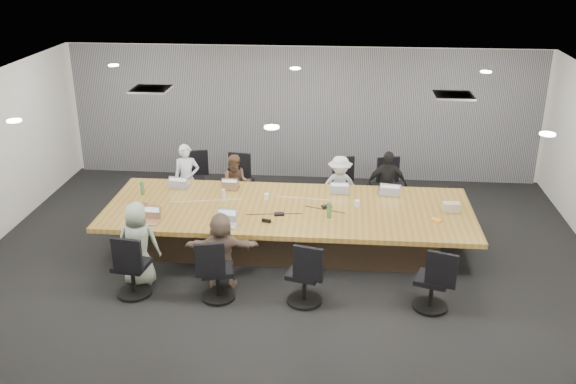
# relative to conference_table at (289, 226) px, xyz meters

# --- Properties ---
(floor) EXTENTS (10.00, 8.00, 0.00)m
(floor) POSITION_rel_conference_table_xyz_m (0.00, -0.50, -0.40)
(floor) COLOR black
(floor) RESTS_ON ground
(ceiling) EXTENTS (10.00, 8.00, 0.00)m
(ceiling) POSITION_rel_conference_table_xyz_m (0.00, -0.50, 2.40)
(ceiling) COLOR white
(ceiling) RESTS_ON wall_back
(wall_back) EXTENTS (10.00, 0.00, 2.80)m
(wall_back) POSITION_rel_conference_table_xyz_m (0.00, 3.50, 1.00)
(wall_back) COLOR silver
(wall_back) RESTS_ON ground
(wall_front) EXTENTS (10.00, 0.00, 2.80)m
(wall_front) POSITION_rel_conference_table_xyz_m (0.00, -4.50, 1.00)
(wall_front) COLOR silver
(wall_front) RESTS_ON ground
(curtain) EXTENTS (9.80, 0.04, 2.80)m
(curtain) POSITION_rel_conference_table_xyz_m (0.00, 3.42, 1.00)
(curtain) COLOR gray
(curtain) RESTS_ON ground
(conference_table) EXTENTS (6.00, 2.20, 0.74)m
(conference_table) POSITION_rel_conference_table_xyz_m (0.00, 0.00, 0.00)
(conference_table) COLOR #3B2C1E
(conference_table) RESTS_ON ground
(chair_0) EXTENTS (0.71, 0.71, 0.85)m
(chair_0) POSITION_rel_conference_table_xyz_m (-2.03, 1.70, 0.02)
(chair_0) COLOR black
(chair_0) RESTS_ON ground
(chair_1) EXTENTS (0.61, 0.61, 0.81)m
(chair_1) POSITION_rel_conference_table_xyz_m (-1.09, 1.70, 0.00)
(chair_1) COLOR black
(chair_1) RESTS_ON ground
(chair_2) EXTENTS (0.64, 0.64, 0.77)m
(chair_2) POSITION_rel_conference_table_xyz_m (0.82, 1.70, -0.02)
(chair_2) COLOR black
(chair_2) RESTS_ON ground
(chair_3) EXTENTS (0.67, 0.67, 0.81)m
(chair_3) POSITION_rel_conference_table_xyz_m (1.67, 1.70, 0.00)
(chair_3) COLOR black
(chair_3) RESTS_ON ground
(chair_4) EXTENTS (0.61, 0.61, 0.81)m
(chair_4) POSITION_rel_conference_table_xyz_m (-2.12, -1.70, 0.00)
(chair_4) COLOR black
(chair_4) RESTS_ON ground
(chair_5) EXTENTS (0.62, 0.62, 0.77)m
(chair_5) POSITION_rel_conference_table_xyz_m (-0.87, -1.70, -0.02)
(chair_5) COLOR black
(chair_5) RESTS_ON ground
(chair_6) EXTENTS (0.65, 0.65, 0.78)m
(chair_6) POSITION_rel_conference_table_xyz_m (0.38, -1.70, -0.01)
(chair_6) COLOR black
(chair_6) RESTS_ON ground
(chair_7) EXTENTS (0.66, 0.66, 0.77)m
(chair_7) POSITION_rel_conference_table_xyz_m (2.15, -1.70, -0.02)
(chair_7) COLOR black
(chair_7) RESTS_ON ground
(person_0) EXTENTS (0.53, 0.40, 1.32)m
(person_0) POSITION_rel_conference_table_xyz_m (-2.03, 1.35, 0.26)
(person_0) COLOR silver
(person_0) RESTS_ON ground
(laptop_0) EXTENTS (0.38, 0.29, 0.02)m
(laptop_0) POSITION_rel_conference_table_xyz_m (-2.03, 0.80, 0.35)
(laptop_0) COLOR #B2B2B7
(laptop_0) RESTS_ON conference_table
(person_1) EXTENTS (0.61, 0.51, 1.15)m
(person_1) POSITION_rel_conference_table_xyz_m (-1.09, 1.35, 0.18)
(person_1) COLOR brown
(person_1) RESTS_ON ground
(laptop_1) EXTENTS (0.30, 0.21, 0.02)m
(laptop_1) POSITION_rel_conference_table_xyz_m (-1.09, 0.80, 0.35)
(laptop_1) COLOR #8C6647
(laptop_1) RESTS_ON conference_table
(person_2) EXTENTS (0.80, 0.50, 1.19)m
(person_2) POSITION_rel_conference_table_xyz_m (0.82, 1.35, 0.19)
(person_2) COLOR silver
(person_2) RESTS_ON ground
(laptop_2) EXTENTS (0.34, 0.23, 0.02)m
(laptop_2) POSITION_rel_conference_table_xyz_m (0.82, 0.80, 0.35)
(laptop_2) COLOR #B2B2B7
(laptop_2) RESTS_ON conference_table
(person_3) EXTENTS (0.81, 0.46, 1.31)m
(person_3) POSITION_rel_conference_table_xyz_m (1.67, 1.35, 0.25)
(person_3) COLOR black
(person_3) RESTS_ON ground
(laptop_3) EXTENTS (0.38, 0.28, 0.02)m
(laptop_3) POSITION_rel_conference_table_xyz_m (1.67, 0.80, 0.35)
(laptop_3) COLOR #B2B2B7
(laptop_3) RESTS_ON conference_table
(person_4) EXTENTS (0.66, 0.45, 1.30)m
(person_4) POSITION_rel_conference_table_xyz_m (-2.12, -1.35, 0.25)
(person_4) COLOR gray
(person_4) RESTS_ON ground
(laptop_4) EXTENTS (0.35, 0.25, 0.02)m
(laptop_4) POSITION_rel_conference_table_xyz_m (-2.12, -0.80, 0.35)
(laptop_4) COLOR #8C6647
(laptop_4) RESTS_ON conference_table
(person_5) EXTENTS (1.13, 0.46, 1.18)m
(person_5) POSITION_rel_conference_table_xyz_m (-0.87, -1.35, 0.19)
(person_5) COLOR brown
(person_5) RESTS_ON ground
(laptop_5) EXTENTS (0.34, 0.27, 0.02)m
(laptop_5) POSITION_rel_conference_table_xyz_m (-0.87, -0.80, 0.35)
(laptop_5) COLOR #B2B2B7
(laptop_5) RESTS_ON conference_table
(bottle_green_left) EXTENTS (0.08, 0.08, 0.23)m
(bottle_green_left) POSITION_rel_conference_table_xyz_m (-2.56, 0.34, 0.45)
(bottle_green_left) COLOR #40763C
(bottle_green_left) RESTS_ON conference_table
(bottle_green_right) EXTENTS (0.09, 0.09, 0.25)m
(bottle_green_right) POSITION_rel_conference_table_xyz_m (0.67, -0.35, 0.47)
(bottle_green_right) COLOR #40763C
(bottle_green_right) RESTS_ON conference_table
(bottle_clear) EXTENTS (0.07, 0.07, 0.21)m
(bottle_clear) POSITION_rel_conference_table_xyz_m (-1.11, 0.16, 0.45)
(bottle_clear) COLOR silver
(bottle_clear) RESTS_ON conference_table
(cup_white_far) EXTENTS (0.09, 0.09, 0.10)m
(cup_white_far) POSITION_rel_conference_table_xyz_m (-0.40, 0.30, 0.39)
(cup_white_far) COLOR white
(cup_white_far) RESTS_ON conference_table
(cup_white_near) EXTENTS (0.11, 0.11, 0.11)m
(cup_white_near) POSITION_rel_conference_table_xyz_m (1.12, 0.13, 0.39)
(cup_white_near) COLOR white
(cup_white_near) RESTS_ON conference_table
(mug_brown) EXTENTS (0.11, 0.11, 0.11)m
(mug_brown) POSITION_rel_conference_table_xyz_m (-2.33, -0.30, 0.39)
(mug_brown) COLOR brown
(mug_brown) RESTS_ON conference_table
(mic_left) EXTENTS (0.18, 0.14, 0.03)m
(mic_left) POSITION_rel_conference_table_xyz_m (-0.12, -0.33, 0.35)
(mic_left) COLOR black
(mic_left) RESTS_ON conference_table
(mic_right) EXTENTS (0.18, 0.15, 0.03)m
(mic_right) POSITION_rel_conference_table_xyz_m (0.62, 0.05, 0.35)
(mic_right) COLOR black
(mic_right) RESTS_ON conference_table
(stapler) EXTENTS (0.15, 0.07, 0.06)m
(stapler) POSITION_rel_conference_table_xyz_m (-0.29, -0.62, 0.37)
(stapler) COLOR black
(stapler) RESTS_ON conference_table
(canvas_bag) EXTENTS (0.28, 0.18, 0.14)m
(canvas_bag) POSITION_rel_conference_table_xyz_m (2.63, 0.08, 0.41)
(canvas_bag) COLOR #BAAE8D
(canvas_bag) RESTS_ON conference_table
(snack_packet) EXTENTS (0.19, 0.18, 0.04)m
(snack_packet) POSITION_rel_conference_table_xyz_m (2.35, -0.35, 0.36)
(snack_packet) COLOR orange
(snack_packet) RESTS_ON conference_table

